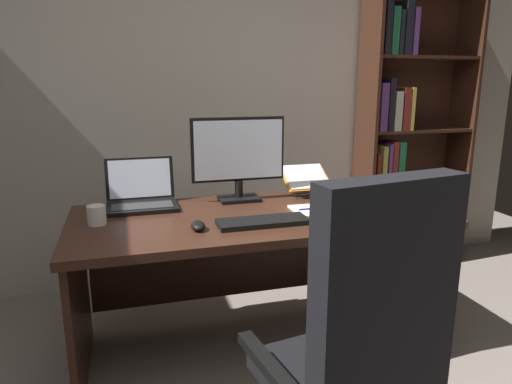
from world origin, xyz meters
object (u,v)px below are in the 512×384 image
object	(u,v)px
office_chair	(358,367)
keyboard	(263,222)
bookshelf	(402,129)
coffee_mug	(97,215)
open_binder	(380,215)
desk	(254,245)
computer_mouse	(198,226)
laptop	(142,197)
monitor	(238,158)
reading_stand_with_book	(307,180)
pen	(312,209)
notepad	(308,211)

from	to	relation	value
office_chair	keyboard	distance (m)	0.81
bookshelf	coffee_mug	size ratio (longest dim) A/B	23.16
bookshelf	office_chair	distance (m)	2.27
office_chair	open_binder	distance (m)	0.90
desk	computer_mouse	xyz separation A→B (m)	(-0.33, -0.26, 0.22)
desk	laptop	bearing A→B (deg)	159.94
office_chair	desk	bearing A→B (deg)	84.63
monitor	reading_stand_with_book	bearing A→B (deg)	8.06
office_chair	open_binder	xyz separation A→B (m)	(0.48, 0.70, 0.28)
laptop	monitor	bearing A→B (deg)	-0.28
open_binder	pen	world-z (taller)	open_binder
office_chair	monitor	size ratio (longest dim) A/B	2.21
keyboard	open_binder	xyz separation A→B (m)	(0.58, -0.05, -0.00)
reading_stand_with_book	monitor	bearing A→B (deg)	-171.94
desk	open_binder	bearing A→B (deg)	-29.52
computer_mouse	pen	size ratio (longest dim) A/B	0.74
bookshelf	office_chair	size ratio (longest dim) A/B	1.83
laptop	computer_mouse	size ratio (longest dim) A/B	3.41
keyboard	notepad	size ratio (longest dim) A/B	2.00
laptop	desk	bearing A→B (deg)	-20.06
office_chair	notepad	distance (m)	0.95
computer_mouse	open_binder	distance (m)	0.88
monitor	computer_mouse	size ratio (longest dim) A/B	4.93
office_chair	laptop	world-z (taller)	office_chair
notepad	laptop	bearing A→B (deg)	158.21
desk	notepad	world-z (taller)	notepad
bookshelf	keyboard	xyz separation A→B (m)	(-1.38, -1.03, -0.28)
desk	bookshelf	distance (m)	1.63
monitor	keyboard	world-z (taller)	monitor
desk	bookshelf	world-z (taller)	bookshelf
notepad	coffee_mug	distance (m)	1.02
monitor	computer_mouse	bearing A→B (deg)	-123.20
keyboard	notepad	xyz separation A→B (m)	(0.28, 0.14, -0.01)
office_chair	pen	world-z (taller)	office_chair
laptop	bookshelf	bearing A→B (deg)	16.74
desk	computer_mouse	bearing A→B (deg)	-141.87
desk	keyboard	xyz separation A→B (m)	(-0.03, -0.26, 0.21)
bookshelf	keyboard	world-z (taller)	bookshelf
laptop	open_binder	size ratio (longest dim) A/B	0.70
laptop	keyboard	xyz separation A→B (m)	(0.52, -0.46, -0.04)
pen	keyboard	bearing A→B (deg)	-154.93
desk	keyboard	world-z (taller)	keyboard
computer_mouse	reading_stand_with_book	bearing A→B (deg)	35.54
desk	pen	world-z (taller)	pen
desk	bookshelf	size ratio (longest dim) A/B	0.88
pen	office_chair	bearing A→B (deg)	-102.82
laptop	computer_mouse	bearing A→B (deg)	-64.44
desk	monitor	distance (m)	0.47
laptop	open_binder	bearing A→B (deg)	-24.95
monitor	reading_stand_with_book	size ratio (longest dim) A/B	1.88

